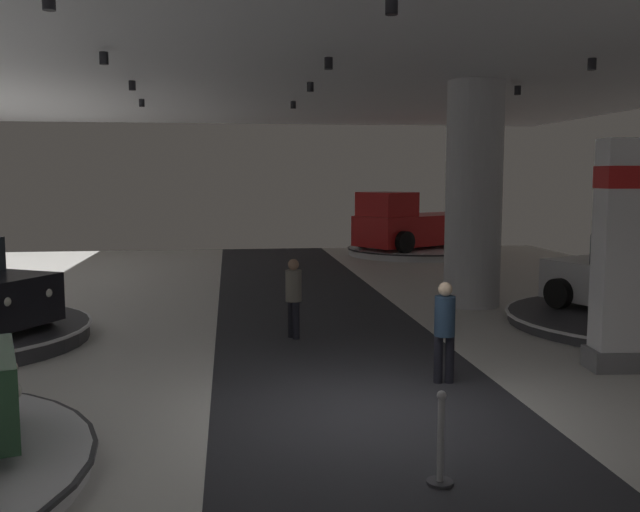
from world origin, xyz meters
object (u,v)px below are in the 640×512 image
at_px(column_right, 474,195).
at_px(pickup_truck_deep_right, 411,225).
at_px(brand_sign_pylon, 631,252).
at_px(display_platform_deep_right, 416,251).
at_px(visitor_walking_far, 445,326).
at_px(visitor_walking_near, 294,293).

relative_size(column_right, pickup_truck_deep_right, 0.98).
xyz_separation_m(column_right, pickup_truck_deep_right, (1.39, 11.13, -1.52)).
height_order(brand_sign_pylon, display_platform_deep_right, brand_sign_pylon).
bearing_deg(brand_sign_pylon, visitor_walking_far, -173.57).
height_order(visitor_walking_near, visitor_walking_far, same).
distance_m(column_right, visitor_walking_far, 7.13).
relative_size(pickup_truck_deep_right, visitor_walking_far, 3.54).
relative_size(display_platform_deep_right, visitor_walking_near, 3.57).
bearing_deg(visitor_walking_near, display_platform_deep_right, 65.88).
distance_m(display_platform_deep_right, pickup_truck_deep_right, 1.11).
relative_size(brand_sign_pylon, visitor_walking_far, 2.40).
height_order(column_right, visitor_walking_far, column_right).
xyz_separation_m(brand_sign_pylon, visitor_walking_far, (-3.25, -0.37, -1.07)).
bearing_deg(column_right, visitor_walking_far, -113.08).
bearing_deg(pickup_truck_deep_right, display_platform_deep_right, 30.95).
bearing_deg(column_right, display_platform_deep_right, 81.59).
bearing_deg(column_right, visitor_walking_near, -147.53).
bearing_deg(visitor_walking_near, column_right, 32.47).
height_order(display_platform_deep_right, visitor_walking_far, visitor_walking_far).
bearing_deg(brand_sign_pylon, column_right, 95.29).
bearing_deg(visitor_walking_far, column_right, 66.92).
relative_size(column_right, display_platform_deep_right, 0.97).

